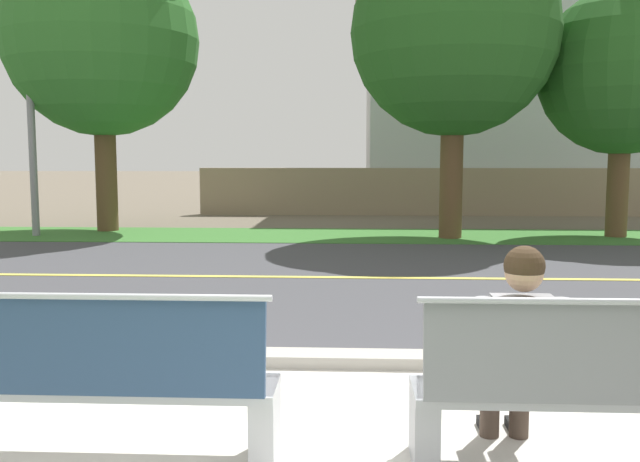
# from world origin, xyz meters

# --- Properties ---
(ground_plane) EXTENTS (140.00, 140.00, 0.00)m
(ground_plane) POSITION_xyz_m (0.00, 8.00, 0.00)
(ground_plane) COLOR #665B4C
(curb_edge) EXTENTS (44.00, 0.30, 0.11)m
(curb_edge) POSITION_xyz_m (0.00, 2.35, 0.06)
(curb_edge) COLOR #ADA89E
(curb_edge) RESTS_ON ground_plane
(street_asphalt) EXTENTS (52.00, 8.00, 0.01)m
(street_asphalt) POSITION_xyz_m (0.00, 6.50, 0.00)
(street_asphalt) COLOR #424247
(street_asphalt) RESTS_ON ground_plane
(road_centre_line) EXTENTS (48.00, 0.14, 0.01)m
(road_centre_line) POSITION_xyz_m (0.00, 6.50, 0.01)
(road_centre_line) COLOR #E0CC4C
(road_centre_line) RESTS_ON ground_plane
(far_verge_grass) EXTENTS (48.00, 2.80, 0.02)m
(far_verge_grass) POSITION_xyz_m (0.00, 11.75, 0.01)
(far_verge_grass) COLOR #38702D
(far_verge_grass) RESTS_ON ground_plane
(bench_left) EXTENTS (1.94, 0.48, 1.01)m
(bench_left) POSITION_xyz_m (-1.35, 0.48, 0.46)
(bench_left) COLOR silver
(bench_left) RESTS_ON ground_plane
(bench_right) EXTENTS (1.94, 0.48, 1.01)m
(bench_right) POSITION_xyz_m (1.35, 0.48, 0.46)
(bench_right) COLOR #9EA0A8
(bench_right) RESTS_ON ground_plane
(seated_person_grey) EXTENTS (0.52, 0.68, 1.25)m
(seated_person_grey) POSITION_xyz_m (0.98, 0.65, 0.68)
(seated_person_grey) COLOR #47382D
(seated_person_grey) RESTS_ON ground_plane
(streetlamp) EXTENTS (0.24, 2.10, 7.49)m
(streetlamp) POSITION_xyz_m (-6.89, 11.55, 4.26)
(streetlamp) COLOR gray
(streetlamp) RESTS_ON ground_plane
(shade_tree_far_left) EXTENTS (4.39, 4.39, 7.24)m
(shade_tree_far_left) POSITION_xyz_m (-5.55, 12.38, 4.71)
(shade_tree_far_left) COLOR brown
(shade_tree_far_left) RESTS_ON ground_plane
(shade_tree_left) EXTENTS (4.29, 4.29, 7.08)m
(shade_tree_left) POSITION_xyz_m (2.25, 11.34, 4.60)
(shade_tree_left) COLOR brown
(shade_tree_left) RESTS_ON ground_plane
(shade_tree_centre) EXTENTS (3.54, 3.54, 5.84)m
(shade_tree_centre) POSITION_xyz_m (5.84, 11.74, 3.79)
(shade_tree_centre) COLOR brown
(shade_tree_centre) RESTS_ON ground_plane
(garden_wall) EXTENTS (13.00, 0.36, 1.40)m
(garden_wall) POSITION_xyz_m (1.97, 17.20, 0.70)
(garden_wall) COLOR gray
(garden_wall) RESTS_ON ground_plane
(house_across_street) EXTENTS (12.07, 6.91, 7.77)m
(house_across_street) POSITION_xyz_m (6.13, 20.40, 3.93)
(house_across_street) COLOR #B7BCC1
(house_across_street) RESTS_ON ground_plane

